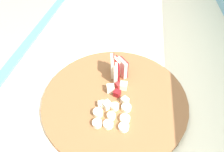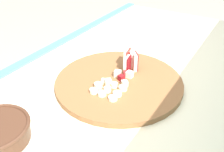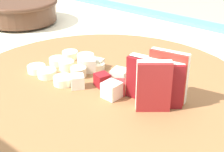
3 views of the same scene
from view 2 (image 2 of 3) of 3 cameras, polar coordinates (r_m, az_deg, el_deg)
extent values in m
cube|color=#4C93B7|center=(1.10, -14.66, 4.73)|extent=(1.54, 0.04, 0.04)
cylinder|color=brown|center=(0.85, 1.53, -1.43)|extent=(0.42, 0.42, 0.02)
cube|color=#B22D23|center=(0.91, 3.60, 3.86)|extent=(0.05, 0.01, 0.07)
cube|color=beige|center=(0.91, 3.27, 3.91)|extent=(0.05, 0.02, 0.07)
cube|color=maroon|center=(0.88, 3.82, 2.60)|extent=(0.04, 0.01, 0.06)
cube|color=#EFE5CC|center=(0.88, 3.34, 2.70)|extent=(0.04, 0.02, 0.06)
cube|color=maroon|center=(0.91, 4.70, 3.68)|extent=(0.03, 0.03, 0.06)
cube|color=white|center=(0.91, 4.29, 3.64)|extent=(0.04, 0.03, 0.06)
cube|color=#A32323|center=(0.90, 5.39, 3.32)|extent=(0.03, 0.03, 0.06)
cube|color=beige|center=(0.90, 4.98, 3.29)|extent=(0.04, 0.04, 0.06)
cube|color=#EFE5CC|center=(0.86, 4.19, 0.28)|extent=(0.02, 0.02, 0.02)
cube|color=maroon|center=(0.84, 2.06, -0.38)|extent=(0.02, 0.02, 0.02)
cube|color=#EFE5CC|center=(0.86, 1.26, 0.53)|extent=(0.03, 0.03, 0.02)
cube|color=beige|center=(0.82, -0.88, -1.39)|extent=(0.03, 0.03, 0.02)
cube|color=beige|center=(0.83, -1.89, -1.12)|extent=(0.02, 0.02, 0.01)
cube|color=white|center=(0.82, 2.82, -1.62)|extent=(0.03, 0.03, 0.02)
cube|color=#A32323|center=(0.87, 3.16, 0.52)|extent=(0.03, 0.03, 0.02)
cylinder|color=#F4EAC6|center=(0.83, -1.41, -1.27)|extent=(0.02, 0.02, 0.01)
cylinder|color=beige|center=(0.81, -3.04, -2.06)|extent=(0.03, 0.03, 0.01)
cylinder|color=#F4EAC6|center=(0.79, -4.07, -3.32)|extent=(0.03, 0.03, 0.01)
cylinder|color=beige|center=(0.81, 0.45, -2.02)|extent=(0.02, 0.02, 0.01)
cylinder|color=white|center=(0.79, -1.03, -3.02)|extent=(0.02, 0.02, 0.01)
cylinder|color=#F4EAC6|center=(0.78, -2.25, -3.93)|extent=(0.03, 0.03, 0.01)
cylinder|color=beige|center=(0.80, 2.45, -2.69)|extent=(0.03, 0.03, 0.01)
cylinder|color=#F4EAC6|center=(0.77, 1.18, -3.97)|extent=(0.03, 0.03, 0.01)
cylinder|color=white|center=(0.76, 0.21, -4.95)|extent=(0.03, 0.03, 0.01)
camera|label=1|loc=(0.39, -21.04, 28.51)|focal=31.73mm
camera|label=3|loc=(0.93, 28.17, 13.15)|focal=53.22mm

